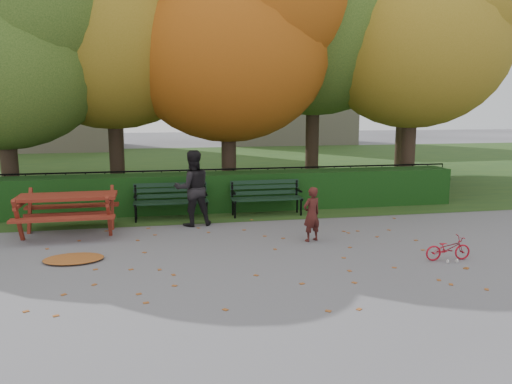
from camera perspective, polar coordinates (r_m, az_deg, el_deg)
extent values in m
plane|color=slate|center=(9.11, -0.69, -7.82)|extent=(90.00, 90.00, 0.00)
plane|color=#1F3E19|center=(22.76, -7.10, 2.79)|extent=(90.00, 90.00, 0.00)
cube|color=#ADA18A|center=(35.65, -24.12, 16.64)|extent=(10.00, 7.00, 15.00)
cube|color=#ADA18A|center=(37.91, 3.66, 14.71)|extent=(9.00, 6.00, 12.00)
cube|color=black|center=(13.33, -4.20, 0.03)|extent=(13.00, 0.90, 1.00)
cube|color=black|center=(14.18, -4.57, -1.10)|extent=(14.00, 0.04, 0.04)
cube|color=black|center=(14.04, -4.62, 2.59)|extent=(14.00, 0.04, 0.04)
cylinder|color=black|center=(14.10, -16.80, 0.17)|extent=(0.03, 0.03, 1.00)
cylinder|color=black|center=(14.11, -4.60, 0.57)|extent=(0.03, 0.03, 1.00)
cylinder|color=black|center=(14.75, 7.06, 0.93)|extent=(0.03, 0.03, 1.00)
cylinder|color=black|center=(16.18, 18.93, 1.26)|extent=(0.03, 0.03, 1.00)
cylinder|color=#302319|center=(14.94, -26.37, 3.24)|extent=(0.44, 0.44, 2.62)
ellipsoid|color=#2B4918|center=(14.93, -27.21, 14.01)|extent=(5.60, 5.60, 5.04)
cylinder|color=#302319|center=(15.63, -15.67, 5.11)|extent=(0.44, 0.44, 3.15)
ellipsoid|color=olive|center=(15.74, -16.26, 17.44)|extent=(6.40, 6.40, 5.76)
cylinder|color=#302319|center=(14.95, -3.13, 4.58)|extent=(0.44, 0.44, 2.80)
ellipsoid|color=#9C4E11|center=(14.97, -3.24, 16.09)|extent=(6.00, 6.00, 5.40)
cylinder|color=#302319|center=(16.85, 6.44, 6.32)|extent=(0.44, 0.44, 3.50)
ellipsoid|color=#2B4918|center=(17.04, 6.70, 19.01)|extent=(6.80, 6.80, 6.12)
cylinder|color=#302319|center=(16.53, 17.01, 4.98)|extent=(0.44, 0.44, 2.97)
ellipsoid|color=olive|center=(16.60, 17.58, 16.00)|extent=(5.80, 5.80, 5.22)
cylinder|color=#302319|center=(20.90, 16.25, 6.18)|extent=(0.44, 0.44, 3.15)
ellipsoid|color=#2B4918|center=(20.98, 16.70, 15.41)|extent=(6.00, 6.00, 5.40)
sphere|color=#2B4918|center=(21.02, 20.57, 18.92)|extent=(4.50, 4.50, 4.50)
cube|color=black|center=(12.19, -9.66, -1.30)|extent=(1.80, 0.12, 0.04)
cube|color=black|center=(12.36, -9.68, -1.14)|extent=(1.80, 0.12, 0.04)
cube|color=black|center=(12.54, -9.70, -0.99)|extent=(1.80, 0.12, 0.04)
cube|color=black|center=(12.61, -9.73, -0.42)|extent=(1.80, 0.05, 0.10)
cube|color=black|center=(12.58, -9.75, 0.25)|extent=(1.80, 0.05, 0.10)
cube|color=black|center=(12.56, -9.77, 0.84)|extent=(1.80, 0.05, 0.10)
cube|color=black|center=(12.38, -13.61, -1.36)|extent=(0.05, 0.55, 0.06)
cube|color=black|center=(12.60, -13.61, -0.12)|extent=(0.05, 0.05, 0.41)
cylinder|color=black|center=(12.24, -13.61, -2.44)|extent=(0.05, 0.05, 0.44)
cylinder|color=black|center=(12.59, -13.54, -2.10)|extent=(0.05, 0.05, 0.44)
cube|color=black|center=(12.36, -13.65, -0.43)|extent=(0.05, 0.45, 0.04)
cube|color=black|center=(12.41, -5.75, -1.10)|extent=(0.05, 0.55, 0.06)
cube|color=black|center=(12.64, -5.89, 0.13)|extent=(0.05, 0.05, 0.41)
cylinder|color=black|center=(12.28, -5.66, -2.17)|extent=(0.05, 0.05, 0.44)
cylinder|color=black|center=(12.63, -5.82, -1.84)|extent=(0.05, 0.05, 0.44)
cube|color=black|center=(12.40, -5.78, -0.17)|extent=(0.05, 0.45, 0.04)
cube|color=black|center=(12.47, 1.43, -0.91)|extent=(1.80, 0.12, 0.04)
cube|color=black|center=(12.64, 1.25, -0.76)|extent=(1.80, 0.12, 0.04)
cube|color=black|center=(12.82, 1.08, -0.61)|extent=(1.80, 0.12, 0.04)
cube|color=black|center=(12.88, 1.00, -0.06)|extent=(1.80, 0.05, 0.10)
cube|color=black|center=(12.86, 1.00, 0.60)|extent=(1.80, 0.05, 0.10)
cube|color=black|center=(12.84, 1.00, 1.17)|extent=(1.80, 0.05, 0.10)
cube|color=black|center=(12.50, -2.56, -0.98)|extent=(0.05, 0.55, 0.06)
cube|color=black|center=(12.72, -2.75, 0.24)|extent=(0.05, 0.05, 0.41)
cylinder|color=black|center=(12.36, -2.42, -2.05)|extent=(0.05, 0.05, 0.44)
cylinder|color=black|center=(12.71, -2.67, -1.72)|extent=(0.05, 0.05, 0.44)
cube|color=black|center=(12.48, -2.58, -0.07)|extent=(0.05, 0.45, 0.04)
cube|color=black|center=(12.85, 4.96, -0.71)|extent=(0.05, 0.55, 0.06)
cube|color=black|center=(13.07, 4.65, 0.47)|extent=(0.05, 0.05, 0.41)
cylinder|color=black|center=(12.72, 5.17, -1.74)|extent=(0.05, 0.05, 0.44)
cylinder|color=black|center=(13.06, 4.73, -1.43)|extent=(0.05, 0.05, 0.44)
cube|color=black|center=(12.84, 4.95, 0.19)|extent=(0.05, 0.45, 0.04)
cube|color=maroon|center=(11.45, -20.78, -0.48)|extent=(2.06, 0.88, 0.07)
cube|color=maroon|center=(10.86, -21.20, -2.88)|extent=(2.05, 0.32, 0.06)
cube|color=maroon|center=(12.17, -20.21, -1.50)|extent=(2.05, 0.32, 0.06)
cube|color=maroon|center=(11.21, -25.52, -3.03)|extent=(0.08, 0.59, 0.99)
cube|color=maroon|center=(12.18, -24.43, -1.99)|extent=(0.08, 0.59, 0.99)
cube|color=maroon|center=(11.64, -25.05, -1.07)|extent=(0.09, 1.53, 0.07)
cube|color=maroon|center=(10.92, -16.46, -2.78)|extent=(0.08, 0.59, 0.99)
cube|color=maroon|center=(11.92, -16.10, -1.73)|extent=(0.08, 0.59, 0.99)
cube|color=maroon|center=(11.36, -16.34, -0.78)|extent=(0.09, 1.53, 0.07)
cube|color=maroon|center=(11.52, -20.66, -2.37)|extent=(1.82, 0.10, 0.07)
ellipsoid|color=brown|center=(9.67, -20.12, -7.16)|extent=(1.21, 0.96, 0.07)
imported|color=#431915|center=(10.30, 6.38, -2.54)|extent=(0.48, 0.40, 1.13)
imported|color=black|center=(11.62, -7.26, 0.43)|extent=(0.95, 0.80, 1.76)
imported|color=#A90F1F|center=(9.70, 21.09, -6.03)|extent=(0.86, 0.34, 0.44)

